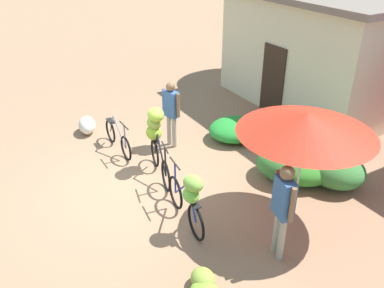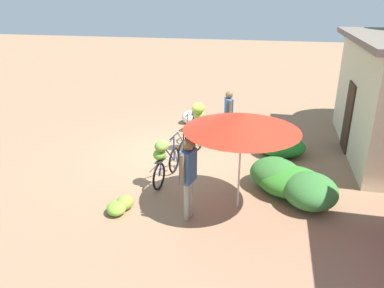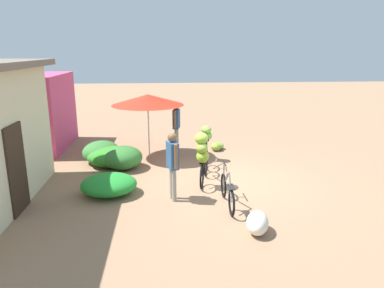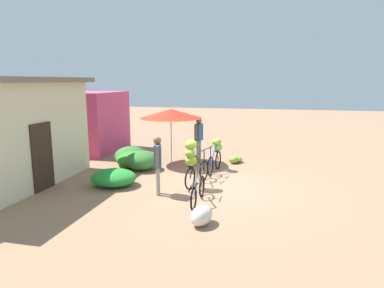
{
  "view_description": "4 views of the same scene",
  "coord_description": "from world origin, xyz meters",
  "px_view_note": "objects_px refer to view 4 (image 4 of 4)",
  "views": [
    {
      "loc": [
        6.75,
        -2.54,
        4.85
      ],
      "look_at": [
        0.95,
        0.82,
        1.2
      ],
      "focal_mm": 37.2,
      "sensor_mm": 36.0,
      "label": 1
    },
    {
      "loc": [
        9.59,
        2.7,
        4.32
      ],
      "look_at": [
        1.13,
        0.83,
        0.84
      ],
      "focal_mm": 34.78,
      "sensor_mm": 36.0,
      "label": 2
    },
    {
      "loc": [
        -9.3,
        1.65,
        3.58
      ],
      "look_at": [
        1.1,
        0.8,
        0.8
      ],
      "focal_mm": 33.5,
      "sensor_mm": 36.0,
      "label": 3
    },
    {
      "loc": [
        -10.07,
        -1.65,
        3.21
      ],
      "look_at": [
        0.09,
        0.75,
        1.27
      ],
      "focal_mm": 32.07,
      "sensor_mm": 36.0,
      "label": 4
    }
  ],
  "objects_px": {
    "market_umbrella": "(171,114)",
    "person_bystander": "(158,159)",
    "bicycle_near_pile": "(193,159)",
    "person_vendor": "(199,135)",
    "bicycle_center_loaded": "(216,152)",
    "produce_sack": "(201,216)",
    "shop_pink": "(87,122)",
    "banana_pile_on_ground": "(235,159)",
    "bicycle_leftmost": "(198,191)"
  },
  "relations": [
    {
      "from": "market_umbrella",
      "to": "person_bystander",
      "type": "height_order",
      "value": "market_umbrella"
    },
    {
      "from": "market_umbrella",
      "to": "bicycle_near_pile",
      "type": "xyz_separation_m",
      "value": [
        -2.8,
        -1.51,
        -1.07
      ]
    },
    {
      "from": "market_umbrella",
      "to": "person_vendor",
      "type": "xyz_separation_m",
      "value": [
        0.64,
        -0.96,
        -0.88
      ]
    },
    {
      "from": "bicycle_center_loaded",
      "to": "produce_sack",
      "type": "distance_m",
      "value": 4.76
    },
    {
      "from": "bicycle_near_pile",
      "to": "shop_pink",
      "type": "bearing_deg",
      "value": 53.97
    },
    {
      "from": "bicycle_center_loaded",
      "to": "banana_pile_on_ground",
      "type": "xyz_separation_m",
      "value": [
        1.42,
        -0.55,
        -0.56
      ]
    },
    {
      "from": "produce_sack",
      "to": "person_vendor",
      "type": "height_order",
      "value": "person_vendor"
    },
    {
      "from": "bicycle_near_pile",
      "to": "banana_pile_on_ground",
      "type": "height_order",
      "value": "bicycle_near_pile"
    },
    {
      "from": "produce_sack",
      "to": "bicycle_center_loaded",
      "type": "bearing_deg",
      "value": 5.46
    },
    {
      "from": "shop_pink",
      "to": "bicycle_near_pile",
      "type": "bearing_deg",
      "value": -126.03
    },
    {
      "from": "banana_pile_on_ground",
      "to": "person_bystander",
      "type": "relative_size",
      "value": 0.46
    },
    {
      "from": "produce_sack",
      "to": "person_vendor",
      "type": "distance_m",
      "value": 6.29
    },
    {
      "from": "bicycle_leftmost",
      "to": "person_bystander",
      "type": "relative_size",
      "value": 0.98
    },
    {
      "from": "banana_pile_on_ground",
      "to": "person_bystander",
      "type": "height_order",
      "value": "person_bystander"
    },
    {
      "from": "bicycle_leftmost",
      "to": "produce_sack",
      "type": "xyz_separation_m",
      "value": [
        -1.34,
        -0.37,
        -0.12
      ]
    },
    {
      "from": "bicycle_leftmost",
      "to": "banana_pile_on_ground",
      "type": "distance_m",
      "value": 4.83
    },
    {
      "from": "shop_pink",
      "to": "bicycle_leftmost",
      "type": "bearing_deg",
      "value": -131.29
    },
    {
      "from": "market_umbrella",
      "to": "bicycle_near_pile",
      "type": "relative_size",
      "value": 1.43
    },
    {
      "from": "banana_pile_on_ground",
      "to": "person_bystander",
      "type": "bearing_deg",
      "value": 158.33
    },
    {
      "from": "bicycle_center_loaded",
      "to": "person_vendor",
      "type": "relative_size",
      "value": 0.94
    },
    {
      "from": "bicycle_leftmost",
      "to": "person_vendor",
      "type": "xyz_separation_m",
      "value": [
        4.73,
        1.0,
        0.75
      ]
    },
    {
      "from": "person_bystander",
      "to": "bicycle_near_pile",
      "type": "bearing_deg",
      "value": -43.56
    },
    {
      "from": "market_umbrella",
      "to": "bicycle_leftmost",
      "type": "relative_size",
      "value": 1.45
    },
    {
      "from": "person_bystander",
      "to": "person_vendor",
      "type": "bearing_deg",
      "value": -3.42
    },
    {
      "from": "banana_pile_on_ground",
      "to": "produce_sack",
      "type": "distance_m",
      "value": 6.14
    },
    {
      "from": "market_umbrella",
      "to": "banana_pile_on_ground",
      "type": "relative_size",
      "value": 3.07
    },
    {
      "from": "bicycle_center_loaded",
      "to": "produce_sack",
      "type": "height_order",
      "value": "bicycle_center_loaded"
    },
    {
      "from": "shop_pink",
      "to": "market_umbrella",
      "type": "distance_m",
      "value": 4.78
    },
    {
      "from": "banana_pile_on_ground",
      "to": "person_vendor",
      "type": "relative_size",
      "value": 0.44
    },
    {
      "from": "bicycle_near_pile",
      "to": "banana_pile_on_ground",
      "type": "bearing_deg",
      "value": -14.7
    },
    {
      "from": "market_umbrella",
      "to": "bicycle_leftmost",
      "type": "distance_m",
      "value": 4.82
    },
    {
      "from": "shop_pink",
      "to": "person_bystander",
      "type": "distance_m",
      "value": 7.36
    },
    {
      "from": "banana_pile_on_ground",
      "to": "produce_sack",
      "type": "height_order",
      "value": "produce_sack"
    },
    {
      "from": "bicycle_near_pile",
      "to": "produce_sack",
      "type": "bearing_deg",
      "value": -162.75
    },
    {
      "from": "bicycle_near_pile",
      "to": "produce_sack",
      "type": "distance_m",
      "value": 2.84
    },
    {
      "from": "bicycle_near_pile",
      "to": "person_vendor",
      "type": "distance_m",
      "value": 3.49
    },
    {
      "from": "bicycle_near_pile",
      "to": "bicycle_center_loaded",
      "type": "distance_m",
      "value": 2.13
    },
    {
      "from": "bicycle_near_pile",
      "to": "person_bystander",
      "type": "relative_size",
      "value": 0.99
    },
    {
      "from": "bicycle_center_loaded",
      "to": "banana_pile_on_ground",
      "type": "relative_size",
      "value": 2.11
    },
    {
      "from": "market_umbrella",
      "to": "bicycle_leftmost",
      "type": "xyz_separation_m",
      "value": [
        -4.09,
        -1.96,
        -1.63
      ]
    },
    {
      "from": "market_umbrella",
      "to": "person_vendor",
      "type": "height_order",
      "value": "market_umbrella"
    },
    {
      "from": "bicycle_near_pile",
      "to": "produce_sack",
      "type": "height_order",
      "value": "bicycle_near_pile"
    },
    {
      "from": "bicycle_near_pile",
      "to": "market_umbrella",
      "type": "bearing_deg",
      "value": 28.37
    },
    {
      "from": "person_bystander",
      "to": "market_umbrella",
      "type": "bearing_deg",
      "value": 10.82
    },
    {
      "from": "produce_sack",
      "to": "market_umbrella",
      "type": "bearing_deg",
      "value": 23.21
    },
    {
      "from": "bicycle_leftmost",
      "to": "bicycle_center_loaded",
      "type": "distance_m",
      "value": 3.4
    },
    {
      "from": "bicycle_leftmost",
      "to": "bicycle_near_pile",
      "type": "relative_size",
      "value": 0.99
    },
    {
      "from": "shop_pink",
      "to": "bicycle_near_pile",
      "type": "distance_m",
      "value": 7.42
    },
    {
      "from": "shop_pink",
      "to": "bicycle_center_loaded",
      "type": "distance_m",
      "value": 6.79
    },
    {
      "from": "banana_pile_on_ground",
      "to": "produce_sack",
      "type": "relative_size",
      "value": 1.11
    }
  ]
}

